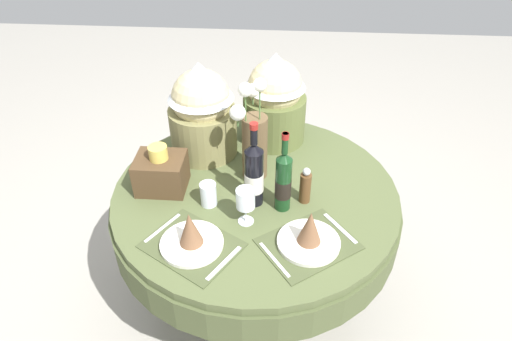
{
  "coord_description": "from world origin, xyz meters",
  "views": [
    {
      "loc": [
        0.11,
        -1.52,
        1.98
      ],
      "look_at": [
        0.0,
        0.03,
        0.81
      ],
      "focal_mm": 31.64,
      "sensor_mm": 36.0,
      "label": 1
    }
  ],
  "objects": [
    {
      "name": "ground",
      "position": [
        0.0,
        0.0,
        0.0
      ],
      "size": [
        8.0,
        8.0,
        0.0
      ],
      "primitive_type": "plane",
      "color": "#9E998E"
    },
    {
      "name": "dining_table",
      "position": [
        0.0,
        0.0,
        0.6
      ],
      "size": [
        1.27,
        1.27,
        0.73
      ],
      "color": "#4C5633",
      "rests_on": "ground"
    },
    {
      "name": "place_setting_left",
      "position": [
        -0.21,
        -0.35,
        0.78
      ],
      "size": [
        0.43,
        0.4,
        0.16
      ],
      "color": "#41492B",
      "rests_on": "dining_table"
    },
    {
      "name": "place_setting_right",
      "position": [
        0.22,
        -0.31,
        0.78
      ],
      "size": [
        0.43,
        0.41,
        0.16
      ],
      "color": "#41492B",
      "rests_on": "dining_table"
    },
    {
      "name": "flower_vase",
      "position": [
        -0.02,
        0.11,
        0.93
      ],
      "size": [
        0.15,
        0.25,
        0.48
      ],
      "color": "brown",
      "rests_on": "dining_table"
    },
    {
      "name": "wine_bottle_left",
      "position": [
        0.0,
        -0.08,
        0.88
      ],
      "size": [
        0.08,
        0.08,
        0.38
      ],
      "color": "black",
      "rests_on": "dining_table"
    },
    {
      "name": "wine_bottle_right",
      "position": [
        0.12,
        -0.11,
        0.87
      ],
      "size": [
        0.07,
        0.07,
        0.36
      ],
      "color": "#143819",
      "rests_on": "dining_table"
    },
    {
      "name": "wine_glass_left",
      "position": [
        -0.02,
        -0.2,
        0.85
      ],
      "size": [
        0.07,
        0.07,
        0.16
      ],
      "color": "silver",
      "rests_on": "dining_table"
    },
    {
      "name": "tumbler_near_right",
      "position": [
        -0.19,
        -0.11,
        0.78
      ],
      "size": [
        0.07,
        0.07,
        0.1
      ],
      "primitive_type": "cylinder",
      "color": "silver",
      "rests_on": "dining_table"
    },
    {
      "name": "pepper_mill",
      "position": [
        0.21,
        -0.06,
        0.81
      ],
      "size": [
        0.05,
        0.05,
        0.17
      ],
      "color": "brown",
      "rests_on": "dining_table"
    },
    {
      "name": "gift_tub_back_left",
      "position": [
        -0.27,
        0.28,
        0.97
      ],
      "size": [
        0.32,
        0.32,
        0.46
      ],
      "color": "olive",
      "rests_on": "dining_table"
    },
    {
      "name": "gift_tub_back_centre",
      "position": [
        0.06,
        0.42,
        0.97
      ],
      "size": [
        0.31,
        0.31,
        0.46
      ],
      "color": "#566033",
      "rests_on": "dining_table"
    },
    {
      "name": "woven_basket_side_left",
      "position": [
        -0.41,
        -0.01,
        0.81
      ],
      "size": [
        0.21,
        0.18,
        0.21
      ],
      "color": "#47331E",
      "rests_on": "dining_table"
    }
  ]
}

